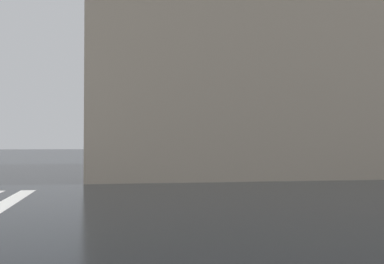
# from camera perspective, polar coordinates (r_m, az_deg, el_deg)

# --- Properties ---
(haussmann_block_corner) EXTENTS (17.82, 21.66, 18.80)m
(haussmann_block_corner) POSITION_cam_1_polar(r_m,az_deg,el_deg) (30.33, 9.50, 13.19)
(haussmann_block_corner) COLOR tan
(haussmann_block_corner) RESTS_ON ground_plane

